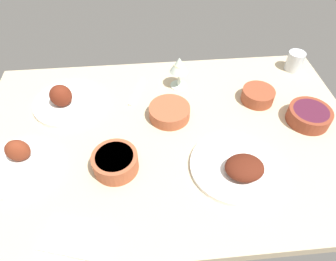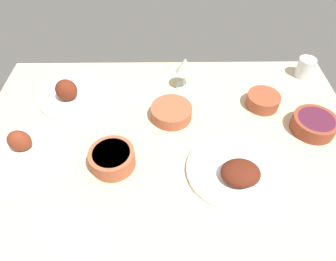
{
  "view_description": "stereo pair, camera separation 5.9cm",
  "coord_description": "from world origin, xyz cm",
  "px_view_note": "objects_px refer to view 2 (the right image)",
  "views": [
    {
      "loc": [
        -6.67,
        -70.9,
        84.16
      ],
      "look_at": [
        0.0,
        0.0,
        6.0
      ],
      "focal_mm": 31.47,
      "sensor_mm": 36.0,
      "label": 1
    },
    {
      "loc": [
        -0.78,
        -71.21,
        84.16
      ],
      "look_at": [
        0.0,
        0.0,
        6.0
      ],
      "focal_mm": 31.47,
      "sensor_mm": 36.0,
      "label": 2
    }
  ],
  "objects_px": {
    "plate_near_viewer": "(21,152)",
    "bowl_pasta": "(112,158)",
    "bowl_cream": "(171,112)",
    "fork_loose": "(142,90)",
    "plate_far_side": "(72,95)",
    "plate_center_main": "(234,171)",
    "water_tumbler": "(305,68)",
    "wine_glass": "(185,67)",
    "folded_napkin": "(65,230)",
    "bowl_soup": "(263,100)",
    "bowl_onions": "(314,124)"
  },
  "relations": [
    {
      "from": "bowl_onions",
      "to": "bowl_cream",
      "type": "height_order",
      "value": "bowl_onions"
    },
    {
      "from": "plate_center_main",
      "to": "water_tumbler",
      "type": "relative_size",
      "value": 3.41
    },
    {
      "from": "bowl_pasta",
      "to": "fork_loose",
      "type": "xyz_separation_m",
      "value": [
        0.07,
        0.38,
        -0.03
      ]
    },
    {
      "from": "plate_near_viewer",
      "to": "folded_napkin",
      "type": "bearing_deg",
      "value": -52.71
    },
    {
      "from": "water_tumbler",
      "to": "plate_center_main",
      "type": "bearing_deg",
      "value": -126.82
    },
    {
      "from": "bowl_onions",
      "to": "folded_napkin",
      "type": "distance_m",
      "value": 0.91
    },
    {
      "from": "bowl_cream",
      "to": "plate_far_side",
      "type": "bearing_deg",
      "value": 165.13
    },
    {
      "from": "plate_far_side",
      "to": "bowl_pasta",
      "type": "bearing_deg",
      "value": -58.39
    },
    {
      "from": "bowl_cream",
      "to": "fork_loose",
      "type": "xyz_separation_m",
      "value": [
        -0.12,
        0.16,
        -0.02
      ]
    },
    {
      "from": "bowl_onions",
      "to": "plate_center_main",
      "type": "bearing_deg",
      "value": -148.59
    },
    {
      "from": "plate_center_main",
      "to": "fork_loose",
      "type": "relative_size",
      "value": 1.64
    },
    {
      "from": "folded_napkin",
      "to": "bowl_pasta",
      "type": "bearing_deg",
      "value": 64.05
    },
    {
      "from": "water_tumbler",
      "to": "bowl_onions",
      "type": "bearing_deg",
      "value": -101.96
    },
    {
      "from": "plate_near_viewer",
      "to": "bowl_pasta",
      "type": "bearing_deg",
      "value": -7.06
    },
    {
      "from": "bowl_soup",
      "to": "wine_glass",
      "type": "xyz_separation_m",
      "value": [
        -0.3,
        0.12,
        0.07
      ]
    },
    {
      "from": "bowl_pasta",
      "to": "wine_glass",
      "type": "height_order",
      "value": "wine_glass"
    },
    {
      "from": "bowl_pasta",
      "to": "wine_glass",
      "type": "distance_m",
      "value": 0.48
    },
    {
      "from": "wine_glass",
      "to": "folded_napkin",
      "type": "bearing_deg",
      "value": -119.99
    },
    {
      "from": "plate_near_viewer",
      "to": "plate_center_main",
      "type": "bearing_deg",
      "value": -6.84
    },
    {
      "from": "plate_center_main",
      "to": "folded_napkin",
      "type": "height_order",
      "value": "plate_center_main"
    },
    {
      "from": "bowl_soup",
      "to": "bowl_onions",
      "type": "bearing_deg",
      "value": -40.41
    },
    {
      "from": "plate_far_side",
      "to": "folded_napkin",
      "type": "height_order",
      "value": "plate_far_side"
    },
    {
      "from": "bowl_cream",
      "to": "bowl_pasta",
      "type": "height_order",
      "value": "bowl_pasta"
    },
    {
      "from": "plate_center_main",
      "to": "folded_napkin",
      "type": "xyz_separation_m",
      "value": [
        -0.5,
        -0.18,
        -0.01
      ]
    },
    {
      "from": "bowl_cream",
      "to": "fork_loose",
      "type": "distance_m",
      "value": 0.2
    },
    {
      "from": "bowl_cream",
      "to": "water_tumbler",
      "type": "xyz_separation_m",
      "value": [
        0.59,
        0.25,
        0.02
      ]
    },
    {
      "from": "plate_center_main",
      "to": "fork_loose",
      "type": "bearing_deg",
      "value": 126.68
    },
    {
      "from": "bowl_cream",
      "to": "fork_loose",
      "type": "relative_size",
      "value": 0.88
    },
    {
      "from": "bowl_pasta",
      "to": "bowl_soup",
      "type": "height_order",
      "value": "bowl_pasta"
    },
    {
      "from": "bowl_soup",
      "to": "fork_loose",
      "type": "relative_size",
      "value": 0.72
    },
    {
      "from": "plate_near_viewer",
      "to": "bowl_cream",
      "type": "relative_size",
      "value": 1.58
    },
    {
      "from": "plate_far_side",
      "to": "fork_loose",
      "type": "height_order",
      "value": "plate_far_side"
    },
    {
      "from": "plate_near_viewer",
      "to": "bowl_pasta",
      "type": "xyz_separation_m",
      "value": [
        0.31,
        -0.04,
        0.01
      ]
    },
    {
      "from": "bowl_cream",
      "to": "folded_napkin",
      "type": "xyz_separation_m",
      "value": [
        -0.31,
        -0.45,
        -0.02
      ]
    },
    {
      "from": "bowl_onions",
      "to": "bowl_soup",
      "type": "height_order",
      "value": "bowl_onions"
    },
    {
      "from": "plate_near_viewer",
      "to": "bowl_pasta",
      "type": "height_order",
      "value": "plate_near_viewer"
    },
    {
      "from": "plate_near_viewer",
      "to": "plate_center_main",
      "type": "height_order",
      "value": "plate_near_viewer"
    },
    {
      "from": "bowl_onions",
      "to": "bowl_pasta",
      "type": "relative_size",
      "value": 1.06
    },
    {
      "from": "plate_center_main",
      "to": "water_tumbler",
      "type": "distance_m",
      "value": 0.65
    },
    {
      "from": "plate_far_side",
      "to": "fork_loose",
      "type": "relative_size",
      "value": 1.57
    },
    {
      "from": "bowl_pasta",
      "to": "plate_far_side",
      "type": "bearing_deg",
      "value": 121.61
    },
    {
      "from": "bowl_soup",
      "to": "water_tumbler",
      "type": "relative_size",
      "value": 1.51
    },
    {
      "from": "folded_napkin",
      "to": "bowl_cream",
      "type": "bearing_deg",
      "value": 55.61
    },
    {
      "from": "wine_glass",
      "to": "bowl_pasta",
      "type": "bearing_deg",
      "value": -122.12
    },
    {
      "from": "bowl_pasta",
      "to": "folded_napkin",
      "type": "xyz_separation_m",
      "value": [
        -0.11,
        -0.23,
        -0.03
      ]
    },
    {
      "from": "plate_far_side",
      "to": "water_tumbler",
      "type": "height_order",
      "value": "plate_far_side"
    },
    {
      "from": "bowl_soup",
      "to": "water_tumbler",
      "type": "xyz_separation_m",
      "value": [
        0.22,
        0.19,
        0.01
      ]
    },
    {
      "from": "plate_far_side",
      "to": "bowl_soup",
      "type": "bearing_deg",
      "value": -3.43
    },
    {
      "from": "plate_far_side",
      "to": "bowl_cream",
      "type": "xyz_separation_m",
      "value": [
        0.4,
        -0.11,
        0.0
      ]
    },
    {
      "from": "wine_glass",
      "to": "bowl_cream",
      "type": "bearing_deg",
      "value": -107.3
    }
  ]
}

